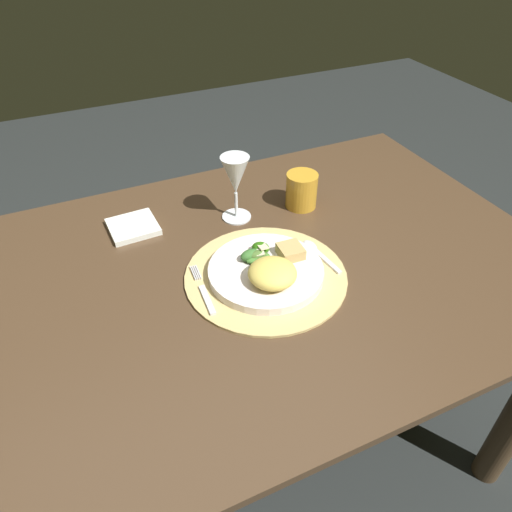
{
  "coord_description": "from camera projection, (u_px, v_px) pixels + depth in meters",
  "views": [
    {
      "loc": [
        -0.31,
        -0.72,
        1.39
      ],
      "look_at": [
        0.02,
        0.01,
        0.75
      ],
      "focal_mm": 33.34,
      "sensor_mm": 36.0,
      "label": 1
    }
  ],
  "objects": [
    {
      "name": "fork",
      "position": [
        204.0,
        291.0,
        0.96
      ],
      "size": [
        0.02,
        0.15,
        0.0
      ],
      "color": "silver",
      "rests_on": "placemat"
    },
    {
      "name": "spoon",
      "position": [
        316.0,
        251.0,
        1.06
      ],
      "size": [
        0.03,
        0.13,
        0.01
      ],
      "color": "silver",
      "rests_on": "placemat"
    },
    {
      "name": "napkin",
      "position": [
        133.0,
        227.0,
        1.14
      ],
      "size": [
        0.12,
        0.11,
        0.01
      ],
      "primitive_type": "cube",
      "rotation": [
        0.0,
        0.0,
        0.04
      ],
      "color": "white",
      "rests_on": "dining_table"
    },
    {
      "name": "ground_plane",
      "position": [
        252.0,
        444.0,
        1.49
      ],
      "size": [
        6.0,
        6.0,
        0.0
      ],
      "primitive_type": "plane",
      "color": "#242726"
    },
    {
      "name": "pasta_serving",
      "position": [
        272.0,
        273.0,
        0.95
      ],
      "size": [
        0.14,
        0.14,
        0.04
      ],
      "primitive_type": "ellipsoid",
      "rotation": [
        0.0,
        0.0,
        3.7
      ],
      "color": "#E1C658",
      "rests_on": "dinner_plate"
    },
    {
      "name": "dinner_plate",
      "position": [
        266.0,
        271.0,
        1.0
      ],
      "size": [
        0.24,
        0.24,
        0.02
      ],
      "primitive_type": "cylinder",
      "color": "silver",
      "rests_on": "placemat"
    },
    {
      "name": "dining_table",
      "position": [
        250.0,
        320.0,
        1.13
      ],
      "size": [
        1.35,
        0.89,
        0.73
      ],
      "color": "#473220",
      "rests_on": "ground"
    },
    {
      "name": "bread_piece",
      "position": [
        291.0,
        251.0,
        1.02
      ],
      "size": [
        0.05,
        0.05,
        0.02
      ],
      "primitive_type": "cube",
      "rotation": [
        0.0,
        0.0,
        3.09
      ],
      "color": "tan",
      "rests_on": "dinner_plate"
    },
    {
      "name": "placemat",
      "position": [
        266.0,
        276.0,
        1.01
      ],
      "size": [
        0.34,
        0.34,
        0.01
      ],
      "primitive_type": "cylinder",
      "color": "tan",
      "rests_on": "dining_table"
    },
    {
      "name": "wine_glass",
      "position": [
        235.0,
        178.0,
        1.11
      ],
      "size": [
        0.07,
        0.07,
        0.16
      ],
      "color": "silver",
      "rests_on": "dining_table"
    },
    {
      "name": "amber_tumbler",
      "position": [
        301.0,
        190.0,
        1.19
      ],
      "size": [
        0.08,
        0.08,
        0.09
      ],
      "primitive_type": "cylinder",
      "color": "gold",
      "rests_on": "dining_table"
    },
    {
      "name": "salad_greens",
      "position": [
        256.0,
        253.0,
        1.01
      ],
      "size": [
        0.08,
        0.06,
        0.03
      ],
      "color": "#36682B",
      "rests_on": "dinner_plate"
    }
  ]
}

